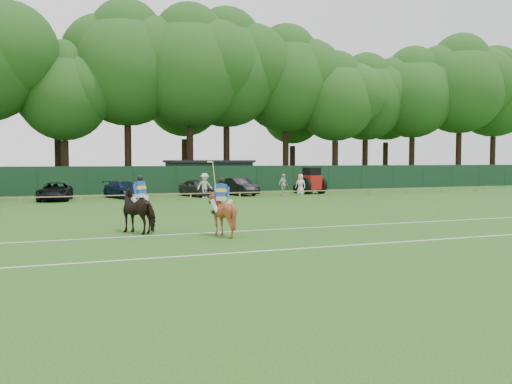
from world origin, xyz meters
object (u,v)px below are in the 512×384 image
sedan_navy (124,190)px  spectator_mid (283,185)px  horse_chestnut (222,214)px  spectator_left (205,186)px  spectator_right (301,184)px  hatch_grey (198,188)px  utility_shed (209,175)px  horse_dark (140,210)px  polo_ball (432,211)px  suv_black (55,192)px  tractor (310,181)px  estate_black (239,187)px

sedan_navy → spectator_mid: 13.16m
horse_chestnut → spectator_left: (5.48, 21.48, 0.10)m
spectator_left → spectator_mid: 6.93m
spectator_right → horse_chestnut: bearing=-83.0°
hatch_grey → utility_shed: 9.24m
horse_dark → horse_chestnut: horse_dark is taller
hatch_grey → horse_chestnut: bearing=-118.4°
spectator_right → polo_ball: bearing=-48.9°
horse_dark → sedan_navy: size_ratio=0.47×
sedan_navy → spectator_right: size_ratio=2.57×
spectator_mid → spectator_right: size_ratio=1.03×
suv_black → polo_ball: (20.46, -17.49, -0.63)m
utility_shed → sedan_navy: bearing=-138.6°
hatch_grey → tractor: 10.47m
hatch_grey → spectator_left: 2.06m
tractor → horse_chestnut: bearing=-130.0°
sedan_navy → spectator_left: 6.44m
suv_black → estate_black: bearing=11.7°
horse_dark → suv_black: (-2.94, 20.61, -0.25)m
hatch_grey → estate_black: bearing=-11.1°
horse_dark → spectator_left: (8.31, 19.29, 0.07)m
tractor → horse_dark: bearing=-137.3°
sedan_navy → utility_shed: (9.52, 8.40, 0.86)m
estate_black → spectator_left: size_ratio=2.26×
horse_chestnut → suv_black: (-5.77, 22.80, -0.22)m
polo_ball → suv_black: bearing=139.5°
horse_chestnut → estate_black: bearing=-81.6°
spectator_left → utility_shed: utility_shed is taller
horse_chestnut → hatch_grey: horse_chestnut is taller
suv_black → spectator_mid: 18.22m
horse_chestnut → suv_black: 23.52m
spectator_left → spectator_right: 8.91m
estate_black → sedan_navy: bearing=171.1°
tractor → sedan_navy: bearing=173.3°
suv_black → utility_shed: utility_shed is taller
horse_chestnut → suv_black: size_ratio=0.37×
polo_ball → utility_shed: bearing=102.1°
utility_shed → spectator_mid: bearing=-71.7°
tractor → spectator_right: bearing=-148.2°
suv_black → spectator_mid: spectator_mid is taller
suv_black → utility_shed: 17.40m
spectator_mid → tractor: 3.97m
horse_chestnut → spectator_mid: (12.41, 21.54, 0.05)m
sedan_navy → tractor: (16.49, -0.25, 0.44)m
horse_dark → polo_ball: horse_dark is taller
estate_black → spectator_right: (5.10, -1.61, 0.17)m
polo_ball → spectator_right: bearing=91.1°
spectator_left → utility_shed: 11.13m
estate_black → utility_shed: utility_shed is taller
sedan_navy → estate_black: size_ratio=1.04×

